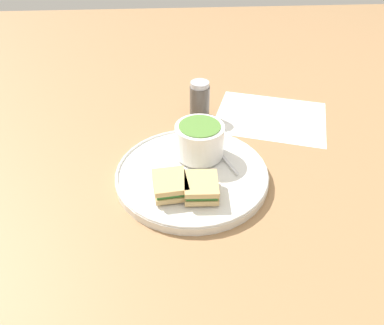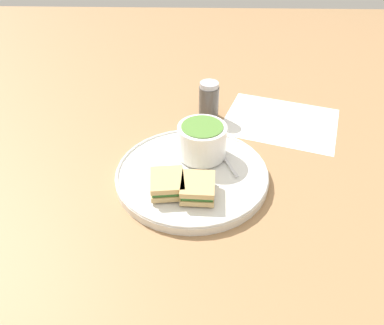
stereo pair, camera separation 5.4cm
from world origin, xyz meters
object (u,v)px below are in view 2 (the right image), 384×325
Objects in this scene: sandwich_half_near at (167,183)px; sandwich_half_far at (198,188)px; soup_bowl at (202,140)px; salt_shaker at (209,101)px; spoon at (218,147)px.

sandwich_half_near is 0.06m from sandwich_half_far.
soup_bowl is 1.07× the size of salt_shaker.
sandwich_half_far is (0.14, -0.04, 0.01)m from spoon.
sandwich_half_far is at bearing -3.11° from soup_bowl.
salt_shaker is at bearing 165.30° from sandwich_half_near.
sandwich_half_far is (0.12, -0.01, -0.02)m from soup_bowl.
sandwich_half_near is 0.81× the size of salt_shaker.
salt_shaker is (-0.30, 0.08, 0.01)m from sandwich_half_near.
soup_bowl reaches higher than sandwich_half_far.
sandwich_half_near is 0.31m from salt_shaker.
salt_shaker reaches higher than sandwich_half_far.
spoon is at bearing 119.49° from soup_bowl.
sandwich_half_far is at bearing -4.12° from salt_shaker.
sandwich_half_near is at bearing -14.70° from salt_shaker.
soup_bowl is at bearing -4.79° from salt_shaker.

